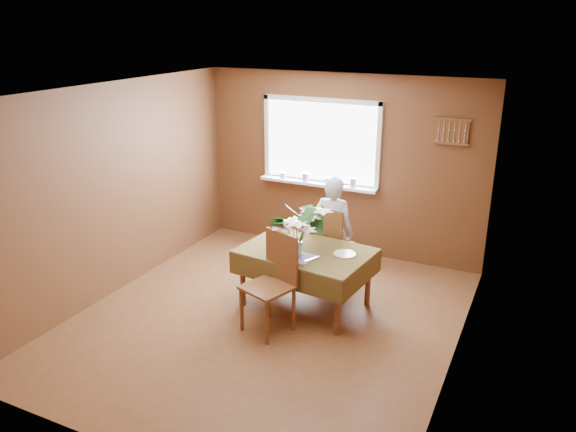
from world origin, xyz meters
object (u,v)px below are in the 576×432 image
at_px(chair_far, 329,243).
at_px(flower_bouquet, 297,225).
at_px(dining_table, 306,257).
at_px(chair_near, 274,279).
at_px(seated_woman, 333,232).

xyz_separation_m(chair_far, flower_bouquet, (-0.07, -0.80, 0.49)).
height_order(dining_table, flower_bouquet, flower_bouquet).
bearing_deg(flower_bouquet, chair_near, -99.44).
xyz_separation_m(dining_table, chair_near, (-0.10, -0.60, -0.04)).
distance_m(chair_far, flower_bouquet, 0.94).
distance_m(dining_table, chair_far, 0.64).
bearing_deg(seated_woman, chair_near, 81.04).
bearing_deg(dining_table, seated_woman, 90.00).
height_order(chair_near, seated_woman, seated_woman).
xyz_separation_m(seated_woman, flower_bouquet, (-0.11, -0.82, 0.34)).
xyz_separation_m(chair_near, seated_woman, (0.18, 1.25, 0.13)).
relative_size(seated_woman, flower_bouquet, 2.26).
height_order(chair_far, chair_near, chair_near).
relative_size(chair_far, flower_bouquet, 1.65).
relative_size(chair_far, seated_woman, 0.73).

